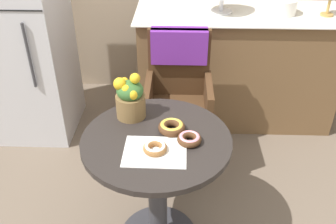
{
  "coord_description": "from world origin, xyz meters",
  "views": [
    {
      "loc": [
        0.1,
        -1.42,
        1.8
      ],
      "look_at": [
        0.05,
        0.15,
        0.77
      ],
      "focal_mm": 40.3,
      "sensor_mm": 36.0,
      "label": 1
    }
  ],
  "objects_px": {
    "donut_side": "(189,139)",
    "round_layer_cake": "(282,6)",
    "flower_vase": "(130,97)",
    "cafe_table": "(157,171)",
    "donut_front": "(172,127)",
    "wicker_chair": "(179,81)",
    "donut_mid": "(156,148)",
    "refrigerator": "(17,26)"
  },
  "relations": [
    {
      "from": "donut_mid",
      "to": "wicker_chair",
      "type": "bearing_deg",
      "value": 83.18
    },
    {
      "from": "donut_side",
      "to": "round_layer_cake",
      "type": "distance_m",
      "value": 1.49
    },
    {
      "from": "wicker_chair",
      "to": "donut_front",
      "type": "bearing_deg",
      "value": -95.34
    },
    {
      "from": "cafe_table",
      "to": "flower_vase",
      "type": "bearing_deg",
      "value": 127.44
    },
    {
      "from": "cafe_table",
      "to": "flower_vase",
      "type": "distance_m",
      "value": 0.4
    },
    {
      "from": "cafe_table",
      "to": "donut_mid",
      "type": "bearing_deg",
      "value": -88.75
    },
    {
      "from": "cafe_table",
      "to": "donut_front",
      "type": "distance_m",
      "value": 0.25
    },
    {
      "from": "donut_front",
      "to": "donut_mid",
      "type": "height_order",
      "value": "donut_front"
    },
    {
      "from": "round_layer_cake",
      "to": "donut_side",
      "type": "bearing_deg",
      "value": -117.29
    },
    {
      "from": "round_layer_cake",
      "to": "refrigerator",
      "type": "xyz_separation_m",
      "value": [
        -1.88,
        -0.18,
        -0.1
      ]
    },
    {
      "from": "donut_front",
      "to": "refrigerator",
      "type": "xyz_separation_m",
      "value": [
        -1.12,
        1.04,
        0.11
      ]
    },
    {
      "from": "wicker_chair",
      "to": "donut_mid",
      "type": "bearing_deg",
      "value": -99.68
    },
    {
      "from": "wicker_chair",
      "to": "donut_side",
      "type": "bearing_deg",
      "value": -88.56
    },
    {
      "from": "cafe_table",
      "to": "donut_mid",
      "type": "xyz_separation_m",
      "value": [
        0.0,
        -0.1,
        0.23
      ]
    },
    {
      "from": "wicker_chair",
      "to": "round_layer_cake",
      "type": "height_order",
      "value": "round_layer_cake"
    },
    {
      "from": "round_layer_cake",
      "to": "refrigerator",
      "type": "bearing_deg",
      "value": -174.43
    },
    {
      "from": "cafe_table",
      "to": "wicker_chair",
      "type": "height_order",
      "value": "wicker_chair"
    },
    {
      "from": "wicker_chair",
      "to": "refrigerator",
      "type": "xyz_separation_m",
      "value": [
        -1.15,
        0.39,
        0.21
      ]
    },
    {
      "from": "wicker_chair",
      "to": "donut_side",
      "type": "height_order",
      "value": "wicker_chair"
    },
    {
      "from": "donut_front",
      "to": "round_layer_cake",
      "type": "relative_size",
      "value": 0.63
    },
    {
      "from": "donut_side",
      "to": "flower_vase",
      "type": "distance_m",
      "value": 0.37
    },
    {
      "from": "cafe_table",
      "to": "round_layer_cake",
      "type": "height_order",
      "value": "round_layer_cake"
    },
    {
      "from": "wicker_chair",
      "to": "donut_front",
      "type": "height_order",
      "value": "wicker_chair"
    },
    {
      "from": "donut_mid",
      "to": "round_layer_cake",
      "type": "bearing_deg",
      "value": 59.01
    },
    {
      "from": "wicker_chair",
      "to": "donut_mid",
      "type": "relative_size",
      "value": 8.67
    },
    {
      "from": "donut_front",
      "to": "donut_side",
      "type": "relative_size",
      "value": 1.15
    },
    {
      "from": "cafe_table",
      "to": "donut_front",
      "type": "bearing_deg",
      "value": 39.56
    },
    {
      "from": "donut_mid",
      "to": "round_layer_cake",
      "type": "distance_m",
      "value": 1.62
    },
    {
      "from": "cafe_table",
      "to": "flower_vase",
      "type": "xyz_separation_m",
      "value": [
        -0.14,
        0.18,
        0.32
      ]
    },
    {
      "from": "cafe_table",
      "to": "donut_front",
      "type": "relative_size",
      "value": 5.48
    },
    {
      "from": "round_layer_cake",
      "to": "cafe_table",
      "type": "bearing_deg",
      "value": -122.94
    },
    {
      "from": "cafe_table",
      "to": "round_layer_cake",
      "type": "xyz_separation_m",
      "value": [
        0.83,
        1.28,
        0.44
      ]
    },
    {
      "from": "wicker_chair",
      "to": "refrigerator",
      "type": "relative_size",
      "value": 0.56
    },
    {
      "from": "flower_vase",
      "to": "round_layer_cake",
      "type": "xyz_separation_m",
      "value": [
        0.97,
        1.1,
        0.12
      ]
    },
    {
      "from": "donut_front",
      "to": "flower_vase",
      "type": "bearing_deg",
      "value": 149.35
    },
    {
      "from": "cafe_table",
      "to": "refrigerator",
      "type": "xyz_separation_m",
      "value": [
        -1.05,
        1.1,
        0.34
      ]
    },
    {
      "from": "donut_front",
      "to": "cafe_table",
      "type": "bearing_deg",
      "value": -140.44
    },
    {
      "from": "donut_side",
      "to": "round_layer_cake",
      "type": "bearing_deg",
      "value": 62.71
    },
    {
      "from": "donut_mid",
      "to": "donut_side",
      "type": "height_order",
      "value": "donut_side"
    },
    {
      "from": "donut_side",
      "to": "refrigerator",
      "type": "relative_size",
      "value": 0.07
    },
    {
      "from": "cafe_table",
      "to": "wicker_chair",
      "type": "distance_m",
      "value": 0.73
    },
    {
      "from": "flower_vase",
      "to": "cafe_table",
      "type": "bearing_deg",
      "value": -52.56
    }
  ]
}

